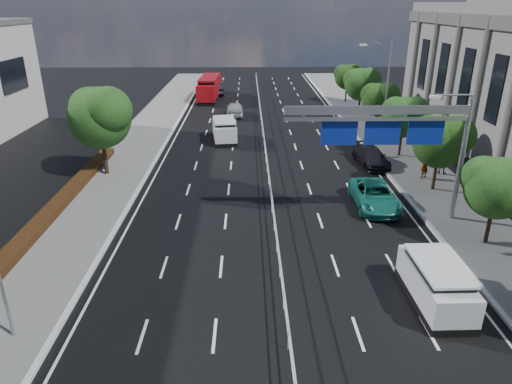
{
  "coord_description": "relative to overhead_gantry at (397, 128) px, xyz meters",
  "views": [
    {
      "loc": [
        -1.45,
        -14.23,
        11.93
      ],
      "look_at": [
        -1.03,
        8.71,
        2.4
      ],
      "focal_mm": 32.0,
      "sensor_mm": 36.0,
      "label": 1
    }
  ],
  "objects": [
    {
      "name": "near_tree_back",
      "position": [
        -18.68,
        7.92,
        -1.0
      ],
      "size": [
        4.84,
        4.51,
        6.69
      ],
      "color": "black",
      "rests_on": "ground"
    },
    {
      "name": "far_tree_e",
      "position": [
        4.51,
        11.93,
        -2.05
      ],
      "size": [
        3.63,
        3.38,
        5.13
      ],
      "color": "black",
      "rests_on": "ground"
    },
    {
      "name": "far_tree_h",
      "position": [
        4.5,
        34.43,
        -2.18
      ],
      "size": [
        3.41,
        3.18,
        4.91
      ],
      "color": "black",
      "rests_on": "ground"
    },
    {
      "name": "kerb_near",
      "position": [
        -15.74,
        -10.05,
        -5.54
      ],
      "size": [
        0.25,
        140.0,
        0.15
      ],
      "primitive_type": "cube",
      "color": "silver",
      "rests_on": "ground"
    },
    {
      "name": "streetlight_far",
      "position": [
        3.76,
        15.95,
        -0.4
      ],
      "size": [
        2.78,
        2.4,
        9.0
      ],
      "color": "gray",
      "rests_on": "ground"
    },
    {
      "name": "near_car_silver",
      "position": [
        -9.65,
        27.3,
        -4.83
      ],
      "size": [
        2.0,
        4.64,
        1.56
      ],
      "primitive_type": "imported",
      "rotation": [
        0.0,
        0.0,
        3.18
      ],
      "color": "#A0A1A7",
      "rests_on": "ground"
    },
    {
      "name": "red_bus",
      "position": [
        -13.25,
        37.38,
        -4.09
      ],
      "size": [
        2.8,
        9.86,
        2.92
      ],
      "rotation": [
        0.0,
        0.0,
        -0.05
      ],
      "color": "black",
      "rests_on": "ground"
    },
    {
      "name": "hedge_near",
      "position": [
        -20.04,
        -5.05,
        -5.25
      ],
      "size": [
        1.0,
        36.0,
        0.44
      ],
      "primitive_type": "cube",
      "color": "black",
      "rests_on": "sidewalk_near"
    },
    {
      "name": "white_minivan",
      "position": [
        -10.37,
        17.11,
        -4.62
      ],
      "size": [
        2.54,
        4.85,
        2.02
      ],
      "rotation": [
        0.0,
        0.0,
        0.12
      ],
      "color": "black",
      "rests_on": "ground"
    },
    {
      "name": "median_fence",
      "position": [
        -6.74,
        12.45,
        -5.08
      ],
      "size": [
        0.05,
        85.0,
        1.02
      ],
      "color": "silver",
      "rests_on": "ground"
    },
    {
      "name": "silver_minivan",
      "position": [
        -0.24,
        -8.05,
        -4.67
      ],
      "size": [
        2.0,
        4.6,
        1.9
      ],
      "rotation": [
        0.0,
        0.0,
        0.01
      ],
      "color": "black",
      "rests_on": "ground"
    },
    {
      "name": "far_tree_g",
      "position": [
        4.51,
        26.92,
        -1.85
      ],
      "size": [
        3.96,
        3.69,
        5.45
      ],
      "color": "black",
      "rests_on": "ground"
    },
    {
      "name": "overhead_gantry",
      "position": [
        0.0,
        0.0,
        0.0
      ],
      "size": [
        10.24,
        0.38,
        7.45
      ],
      "color": "gray",
      "rests_on": "ground"
    },
    {
      "name": "far_tree_d",
      "position": [
        4.51,
        4.42,
        -1.92
      ],
      "size": [
        3.85,
        3.59,
        5.34
      ],
      "color": "black",
      "rests_on": "ground"
    },
    {
      "name": "parked_car_teal",
      "position": [
        -0.24,
        1.95,
        -4.87
      ],
      "size": [
        2.46,
        5.31,
        1.47
      ],
      "primitive_type": "imported",
      "rotation": [
        0.0,
        0.0,
        -0.0
      ],
      "color": "#17695C",
      "rests_on": "ground"
    },
    {
      "name": "pedestrian_b",
      "position": [
        6.23,
        7.53,
        -4.61
      ],
      "size": [
        1.05,
        1.01,
        1.71
      ],
      "primitive_type": "imported",
      "rotation": [
        0.0,
        0.0,
        2.51
      ],
      "color": "gray",
      "rests_on": "sidewalk_far"
    },
    {
      "name": "near_car_dark",
      "position": [
        -12.49,
        40.58,
        -4.79
      ],
      "size": [
        2.24,
        5.1,
        1.63
      ],
      "primitive_type": "imported",
      "rotation": [
        0.0,
        0.0,
        3.25
      ],
      "color": "black",
      "rests_on": "ground"
    },
    {
      "name": "parked_car_dark",
      "position": [
        1.56,
        9.94,
        -4.91
      ],
      "size": [
        2.44,
        4.95,
        1.38
      ],
      "primitive_type": "imported",
      "rotation": [
        0.0,
        0.0,
        0.11
      ],
      "color": "black",
      "rests_on": "ground"
    },
    {
      "name": "far_tree_c",
      "position": [
        4.5,
        -3.07,
        -2.18
      ],
      "size": [
        3.52,
        3.28,
        4.94
      ],
      "color": "black",
      "rests_on": "ground"
    },
    {
      "name": "pedestrian_a",
      "position": [
        4.57,
        6.59,
        -4.49
      ],
      "size": [
        0.85,
        0.78,
        1.95
      ],
      "primitive_type": "imported",
      "rotation": [
        0.0,
        0.0,
        3.73
      ],
      "color": "gray",
      "rests_on": "sidewalk_far"
    },
    {
      "name": "far_tree_f",
      "position": [
        4.5,
        19.43,
        -2.12
      ],
      "size": [
        3.52,
        3.28,
        5.02
      ],
      "color": "black",
      "rests_on": "ground"
    },
    {
      "name": "ground",
      "position": [
        -6.74,
        -10.05,
        -5.61
      ],
      "size": [
        160.0,
        160.0,
        0.0
      ],
      "primitive_type": "plane",
      "color": "black",
      "rests_on": "ground"
    }
  ]
}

